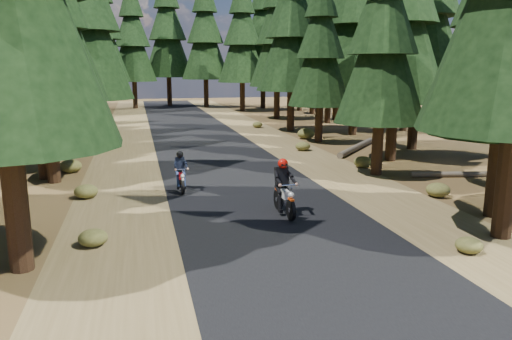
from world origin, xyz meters
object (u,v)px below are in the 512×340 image
Objects in this scene: log_near at (357,147)px; rider_follow at (181,178)px; rider_lead at (284,197)px; log_far at (462,174)px.

log_near is 12.65m from rider_follow.
rider_lead reaches higher than rider_follow.
log_far is at bearing 176.90° from rider_follow.
rider_follow is at bearing -169.85° from log_far.
rider_follow is (-2.87, 3.89, -0.09)m from rider_lead.
rider_lead is at bearing 125.10° from rider_follow.
rider_follow reaches higher than log_near.
rider_follow is (-11.78, 0.36, 0.38)m from log_far.
log_near reaches higher than log_far.
rider_lead is at bearing -146.49° from log_far.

